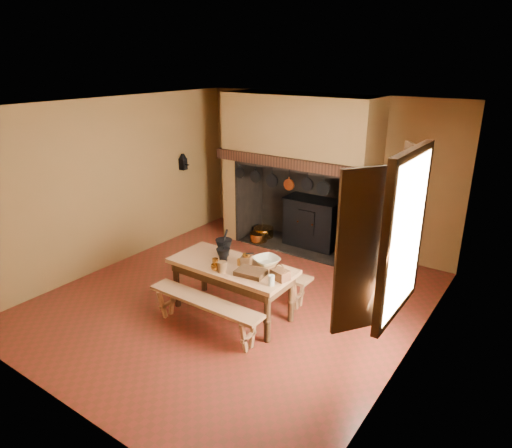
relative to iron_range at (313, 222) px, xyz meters
The scene contains 28 objects.
floor 2.50m from the iron_range, 89.02° to the right, with size 5.50×5.50×0.00m, color maroon.
ceiling 3.37m from the iron_range, 89.02° to the right, with size 5.50×5.50×0.00m, color silver.
back_wall 0.97m from the iron_range, 82.10° to the left, with size 5.00×0.02×2.80m, color brown.
wall_left 3.59m from the iron_range, 135.12° to the right, with size 0.02×5.50×2.80m, color brown.
wall_right 3.65m from the iron_range, 43.91° to the right, with size 0.02×5.50×2.80m, color brown.
wall_front 5.28m from the iron_range, 89.54° to the right, with size 5.00×0.02×2.80m, color brown.
chimney_breast 1.36m from the iron_range, 151.95° to the right, with size 2.95×0.96×2.80m.
iron_range is the anchor object (origin of this frame).
hearth_pans 1.10m from the iron_range, 167.25° to the right, with size 0.51×0.62×0.20m.
hanging_pans 1.12m from the iron_range, 115.02° to the right, with size 1.92×0.29×0.27m.
onion_string 1.49m from the iron_range, 32.25° to the right, with size 0.12×0.10×0.46m, color #98531C, non-canonical shape.
herb_bunch 1.65m from the iron_range, 28.28° to the right, with size 0.20×0.20×0.35m, color brown.
window 3.91m from the iron_range, 49.98° to the right, with size 0.39×1.75×1.76m.
wall_coffee_mill 2.74m from the iron_range, 159.32° to the right, with size 0.23×0.16×0.31m.
work_table 2.79m from the iron_range, 84.99° to the right, with size 1.74×0.77×0.75m.
bench_front 3.36m from the iron_range, 85.84° to the right, with size 1.69×0.30×0.48m.
bench_back 2.14m from the iron_range, 83.46° to the right, with size 1.68×0.29×0.47m.
mortar_large 2.64m from the iron_range, 90.54° to the right, with size 0.24×0.24×0.40m.
mortar_small 2.81m from the iron_range, 87.96° to the right, with size 0.19×0.19×0.32m.
coffee_grinder 2.75m from the iron_range, 80.92° to the right, with size 0.20×0.17×0.21m.
brass_mug_a 2.93m from the iron_range, 88.61° to the right, with size 0.08×0.08×0.09m, color #B57729.
brass_mug_b 2.78m from the iron_range, 82.69° to the right, with size 0.08×0.08×0.08m, color #B57729.
mixing_bowl 2.59m from the iron_range, 76.09° to the right, with size 0.35×0.35×0.09m, color #B8B18E.
stoneware_crock 3.07m from the iron_range, 84.56° to the right, with size 0.12×0.12×0.15m, color brown.
glass_jar 3.17m from the iron_range, 71.22° to the right, with size 0.08×0.08×0.14m, color beige.
wicker_basket 2.98m from the iron_range, 69.96° to the right, with size 0.26×0.21×0.21m.
wooden_tray 2.98m from the iron_range, 77.53° to the right, with size 0.37×0.27×0.06m, color #362111.
brass_cup 3.08m from the iron_range, 86.55° to the right, with size 0.11×0.11×0.09m, color #B57729.
Camera 1 is at (3.67, -4.73, 3.38)m, focal length 32.00 mm.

